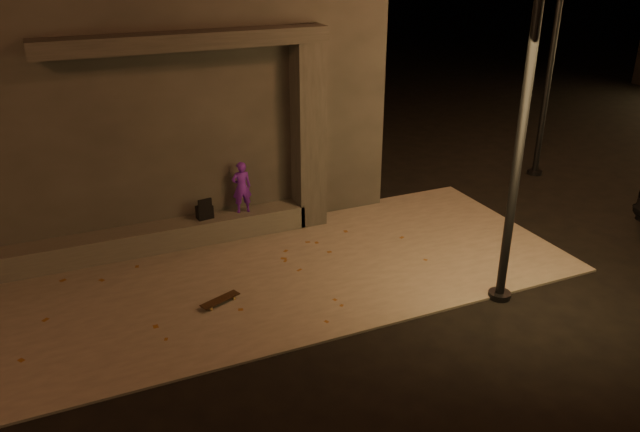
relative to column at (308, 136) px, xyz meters
name	(u,v)px	position (x,y,z in m)	size (l,w,h in m)	color
ground	(302,340)	(-1.70, -3.75, -1.84)	(120.00, 120.00, 0.00)	black
sidewalk	(258,277)	(-1.70, -1.75, -1.82)	(11.00, 4.40, 0.04)	#625C56
building	(138,82)	(-2.70, 2.74, 0.77)	(9.00, 5.10, 5.22)	#34312F
ledge	(150,239)	(-3.20, 0.00, -1.58)	(6.00, 0.55, 0.45)	#4F4D48
column	(308,136)	(0.00, 0.00, 0.00)	(0.55, 0.55, 3.60)	#34312F
canopy	(186,40)	(-2.20, 0.05, 1.94)	(5.00, 0.70, 0.28)	#34312F
skateboarder	(242,187)	(-1.39, 0.00, -0.84)	(0.37, 0.24, 1.02)	#611CB6
backpack	(205,211)	(-2.14, 0.00, -1.21)	(0.32, 0.23, 0.42)	black
skateboard	(220,300)	(-2.53, -2.36, -1.74)	(0.69, 0.41, 0.07)	black
street_lamp_0	(531,61)	(1.68, -3.96, 1.95)	(0.36, 0.36, 6.64)	black
street_lamp_2	(559,4)	(6.27, 0.42, 2.17)	(0.36, 0.36, 7.06)	black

